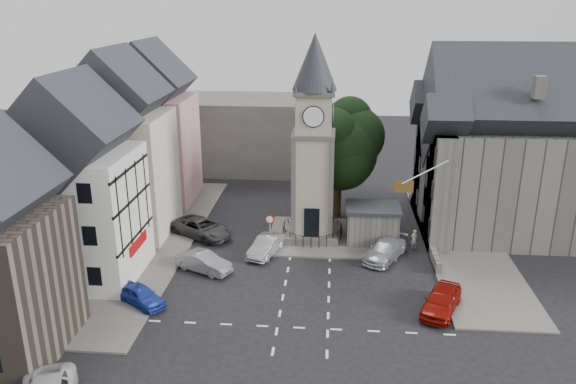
# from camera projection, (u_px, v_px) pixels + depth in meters

# --- Properties ---
(ground) EXTENTS (120.00, 120.00, 0.00)m
(ground) POSITION_uv_depth(u_px,v_px,m) (307.00, 284.00, 38.52)
(ground) COLOR black
(ground) RESTS_ON ground
(pavement_west) EXTENTS (6.00, 30.00, 0.14)m
(pavement_west) POSITION_uv_depth(u_px,v_px,m) (156.00, 241.00, 45.14)
(pavement_west) COLOR #595651
(pavement_west) RESTS_ON ground
(pavement_east) EXTENTS (6.00, 26.00, 0.14)m
(pavement_east) POSITION_uv_depth(u_px,v_px,m) (461.00, 241.00, 45.09)
(pavement_east) COLOR #595651
(pavement_east) RESTS_ON ground
(central_island) EXTENTS (10.00, 8.00, 0.16)m
(central_island) POSITION_uv_depth(u_px,v_px,m) (330.00, 237.00, 45.91)
(central_island) COLOR #595651
(central_island) RESTS_ON ground
(road_markings) EXTENTS (20.00, 8.00, 0.01)m
(road_markings) POSITION_uv_depth(u_px,v_px,m) (302.00, 328.00, 33.33)
(road_markings) COLOR silver
(road_markings) RESTS_ON ground
(clock_tower) EXTENTS (4.86, 4.86, 16.25)m
(clock_tower) POSITION_uv_depth(u_px,v_px,m) (314.00, 141.00, 43.41)
(clock_tower) COLOR #4C4944
(clock_tower) RESTS_ON ground
(stone_shelter) EXTENTS (4.30, 3.30, 3.08)m
(stone_shelter) POSITION_uv_depth(u_px,v_px,m) (372.00, 224.00, 44.70)
(stone_shelter) COLOR #585651
(stone_shelter) RESTS_ON ground
(town_tree) EXTENTS (7.20, 7.20, 10.80)m
(town_tree) POSITION_uv_depth(u_px,v_px,m) (339.00, 141.00, 48.35)
(town_tree) COLOR black
(town_tree) RESTS_ON ground
(warning_sign_post) EXTENTS (0.70, 0.19, 2.85)m
(warning_sign_post) POSITION_uv_depth(u_px,v_px,m) (270.00, 225.00, 43.23)
(warning_sign_post) COLOR black
(warning_sign_post) RESTS_ON ground
(terrace_pink) EXTENTS (8.10, 7.60, 12.80)m
(terrace_pink) POSITION_uv_depth(u_px,v_px,m) (152.00, 133.00, 52.68)
(terrace_pink) COLOR #BE838C
(terrace_pink) RESTS_ON ground
(terrace_cream) EXTENTS (8.10, 7.60, 12.80)m
(terrace_cream) POSITION_uv_depth(u_px,v_px,m) (121.00, 156.00, 45.14)
(terrace_cream) COLOR beige
(terrace_cream) RESTS_ON ground
(terrace_tudor) EXTENTS (8.10, 7.60, 12.00)m
(terrace_tudor) POSITION_uv_depth(u_px,v_px,m) (78.00, 193.00, 37.73)
(terrace_tudor) COLOR silver
(terrace_tudor) RESTS_ON ground
(backdrop_west) EXTENTS (20.00, 10.00, 8.00)m
(backdrop_west) POSITION_uv_depth(u_px,v_px,m) (216.00, 132.00, 64.55)
(backdrop_west) COLOR #4C4944
(backdrop_west) RESTS_ON ground
(east_building) EXTENTS (14.40, 11.40, 12.60)m
(east_building) POSITION_uv_depth(u_px,v_px,m) (506.00, 158.00, 45.62)
(east_building) COLOR #585651
(east_building) RESTS_ON ground
(east_boundary_wall) EXTENTS (0.40, 16.00, 0.90)m
(east_boundary_wall) POSITION_uv_depth(u_px,v_px,m) (423.00, 226.00, 47.07)
(east_boundary_wall) COLOR #585651
(east_boundary_wall) RESTS_ON ground
(flagpole) EXTENTS (3.68, 0.10, 2.74)m
(flagpole) POSITION_uv_depth(u_px,v_px,m) (425.00, 172.00, 39.38)
(flagpole) COLOR white
(flagpole) RESTS_ON ground
(car_west_blue) EXTENTS (3.95, 3.43, 1.29)m
(car_west_blue) POSITION_uv_depth(u_px,v_px,m) (141.00, 295.00, 35.73)
(car_west_blue) COLOR #1C359F
(car_west_blue) RESTS_ON ground
(car_west_silver) EXTENTS (4.45, 3.12, 1.39)m
(car_west_silver) POSITION_uv_depth(u_px,v_px,m) (204.00, 262.00, 40.13)
(car_west_silver) COLOR gray
(car_west_silver) RESTS_ON ground
(car_west_grey) EXTENTS (5.98, 5.05, 1.52)m
(car_west_grey) POSITION_uv_depth(u_px,v_px,m) (202.00, 228.00, 45.98)
(car_west_grey) COLOR #323235
(car_west_grey) RESTS_ON ground
(car_island_silver) EXTENTS (2.74, 4.51, 1.40)m
(car_island_silver) POSITION_uv_depth(u_px,v_px,m) (266.00, 246.00, 42.80)
(car_island_silver) COLOR #989BA0
(car_island_silver) RESTS_ON ground
(car_island_east) EXTENTS (4.08, 5.20, 1.41)m
(car_island_east) POSITION_uv_depth(u_px,v_px,m) (385.00, 250.00, 42.08)
(car_island_east) COLOR #AEB2B6
(car_island_east) RESTS_ON ground
(car_east_red) EXTENTS (3.48, 4.88, 1.54)m
(car_east_red) POSITION_uv_depth(u_px,v_px,m) (441.00, 300.00, 34.87)
(car_east_red) COLOR maroon
(car_east_red) RESTS_ON ground
(pedestrian) EXTENTS (0.67, 0.57, 1.57)m
(pedestrian) POSITION_uv_depth(u_px,v_px,m) (414.00, 239.00, 43.77)
(pedestrian) COLOR beige
(pedestrian) RESTS_ON ground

